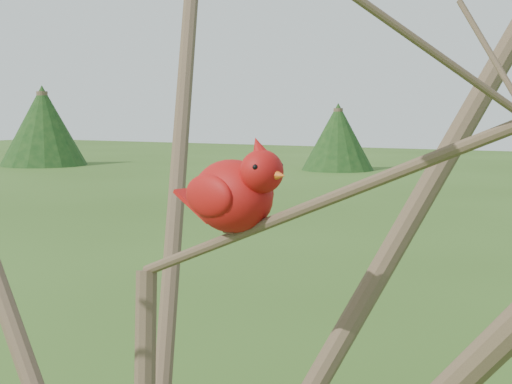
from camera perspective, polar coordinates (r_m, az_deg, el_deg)
crabapple_tree at (r=1.13m, az=-8.83°, el=1.33°), size 2.35×2.05×2.95m
cardinal at (r=1.16m, az=-1.48°, el=-0.04°), size 0.23×0.14×0.16m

